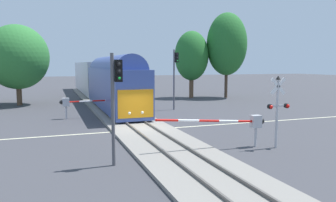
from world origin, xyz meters
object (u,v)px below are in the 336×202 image
Objects in this scene: crossing_gate_near at (244,122)px; traffic_signal_median at (116,91)px; commuter_train at (100,79)px; crossing_signal_mast at (278,104)px; crossing_gate_far at (75,102)px; oak_far_right at (192,56)px; maple_right_background at (227,44)px; traffic_signal_far_side at (175,70)px; oak_behind_train at (17,57)px.

traffic_signal_median reaches higher than crossing_gate_near.
commuter_train is 28.78m from crossing_signal_mast.
crossing_gate_far is 21.30m from oak_far_right.
crossing_gate_far is 0.52× the size of maple_right_background.
crossing_gate_near reaches higher than crossing_gate_far.
crossing_gate_far is 0.67× the size of oak_far_right.
commuter_train is at bearing 83.48° from traffic_signal_median.
maple_right_background reaches higher than oak_far_right.
maple_right_background reaches higher than traffic_signal_median.
traffic_signal_median is at bearing -173.42° from crossing_gate_near.
crossing_signal_mast is at bearing -113.78° from maple_right_background.
traffic_signal_far_side is at bearing 89.25° from crossing_signal_mast.
traffic_signal_far_side is at bearing 12.69° from crossing_gate_far.
crossing_gate_far is at bearing 124.90° from crossing_signal_mast.
maple_right_background reaches higher than commuter_train.
oak_behind_train reaches higher than traffic_signal_median.
crossing_gate_near is 28.74m from maple_right_background.
commuter_train is 27.88m from crossing_gate_near.
maple_right_background is (11.06, 9.13, 3.29)m from traffic_signal_far_side.
traffic_signal_median is 0.56× the size of oak_far_right.
commuter_train reaches higher than crossing_gate_near.
oak_far_right reaches higher than crossing_signal_mast.
commuter_train is at bearing 174.11° from oak_far_right.
oak_behind_train is (-9.41, -2.31, 2.66)m from commuter_train.
oak_far_right is (15.61, 27.11, 2.31)m from traffic_signal_median.
crossing_gate_near is 1.06× the size of traffic_signal_far_side.
traffic_signal_median is 33.03m from maple_right_background.
crossing_gate_near is 15.80m from crossing_gate_far.
crossing_signal_mast is 27.92m from oak_far_right.
crossing_gate_near is at bearing -97.01° from traffic_signal_far_side.
traffic_signal_median is at bearing -96.52° from commuter_train.
traffic_signal_median is at bearing -119.92° from oak_far_right.
oak_behind_train is (-5.28, 11.71, 4.05)m from crossing_gate_far.
crossing_gate_far is (-9.89, 14.17, -1.07)m from crossing_signal_mast.
oak_far_right reaches higher than crossing_gate_near.
maple_right_background reaches higher than crossing_gate_near.
oak_far_right is at bearing 76.23° from crossing_signal_mast.
oak_behind_train reaches higher than crossing_gate_near.
commuter_train is at bearing 171.27° from maple_right_background.
maple_right_background reaches higher than oak_behind_train.
crossing_signal_mast reaches higher than crossing_gate_far.
crossing_gate_near is 7.60m from traffic_signal_median.
traffic_signal_median is (-9.01, -0.19, 1.00)m from crossing_signal_mast.
maple_right_background is (4.67, -1.34, 1.62)m from oak_far_right.
oak_far_right is at bearing 58.63° from traffic_signal_far_side.
crossing_signal_mast is at bearing -55.10° from crossing_gate_far.
traffic_signal_far_side is (1.94, 15.80, 2.64)m from crossing_gate_near.
crossing_gate_near is 1.06× the size of crossing_gate_far.
oak_far_right is at bearing 72.41° from crossing_gate_near.
crossing_signal_mast is 0.44× the size of oak_behind_train.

